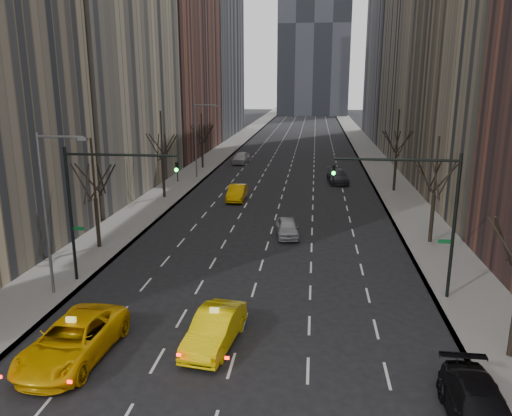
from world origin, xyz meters
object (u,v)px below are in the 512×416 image
(taxi_suv, at_px, (73,340))
(parked_suv_black, at_px, (480,410))
(taxi_sedan, at_px, (215,329))
(silver_sedan_ahead, at_px, (287,227))

(taxi_suv, relative_size, parked_suv_black, 1.20)
(taxi_sedan, distance_m, parked_suv_black, 11.18)
(silver_sedan_ahead, relative_size, parked_suv_black, 0.79)
(silver_sedan_ahead, bearing_deg, taxi_suv, -121.21)
(taxi_sedan, bearing_deg, taxi_suv, -155.02)
(taxi_suv, distance_m, taxi_sedan, 6.17)
(silver_sedan_ahead, bearing_deg, taxi_sedan, -105.40)
(taxi_suv, height_order, silver_sedan_ahead, taxi_suv)
(taxi_suv, distance_m, silver_sedan_ahead, 20.51)
(parked_suv_black, bearing_deg, taxi_sedan, 157.13)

